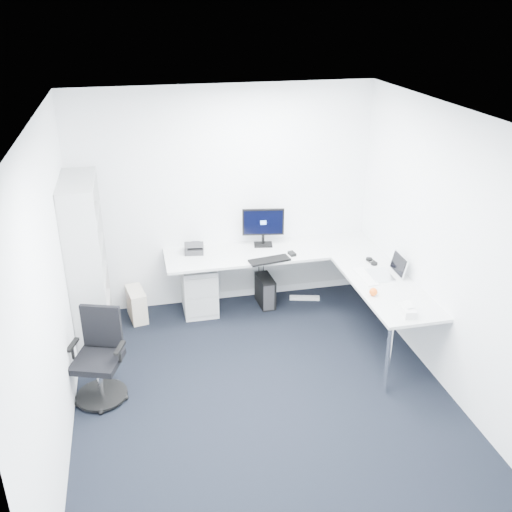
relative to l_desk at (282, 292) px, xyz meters
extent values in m
plane|color=black|center=(-0.55, -1.40, -0.39)|extent=(4.20, 4.20, 0.00)
plane|color=white|center=(-0.55, -1.40, 2.31)|extent=(4.20, 4.20, 0.00)
cube|color=white|center=(-0.55, 0.70, 0.96)|extent=(3.60, 0.02, 2.70)
cube|color=white|center=(-0.55, -3.50, 0.96)|extent=(3.60, 0.02, 2.70)
cube|color=white|center=(-2.35, -1.40, 0.96)|extent=(0.02, 4.20, 2.70)
cube|color=white|center=(1.25, -1.40, 0.96)|extent=(0.02, 4.20, 2.70)
cube|color=silver|center=(-0.94, 0.45, -0.08)|extent=(0.40, 0.50, 0.62)
cube|color=black|center=(-0.11, 0.43, -0.20)|extent=(0.20, 0.40, 0.38)
cube|color=beige|center=(-1.70, 0.43, -0.20)|extent=(0.25, 0.43, 0.38)
cube|color=silver|center=(0.42, 0.43, -0.37)|extent=(0.39, 0.16, 0.04)
cube|color=black|center=(-0.15, 0.06, 0.40)|extent=(0.50, 0.24, 0.02)
cube|color=black|center=(0.15, 0.16, 0.41)|extent=(0.08, 0.12, 0.04)
cube|color=silver|center=(0.78, -0.58, 0.40)|extent=(0.14, 0.45, 0.01)
sphere|color=orange|center=(0.69, -0.98, 0.43)|extent=(0.09, 0.09, 0.09)
cube|color=silver|center=(0.86, -1.41, 0.43)|extent=(0.14, 0.23, 0.07)
camera|label=1|loc=(-1.61, -5.74, 3.20)|focal=40.00mm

